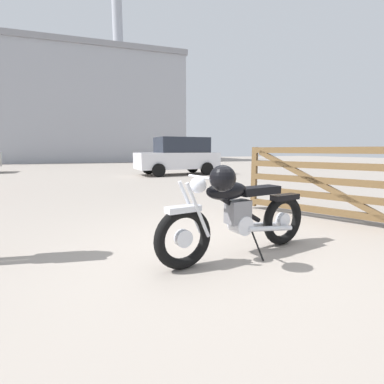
{
  "coord_description": "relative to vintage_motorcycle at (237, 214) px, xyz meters",
  "views": [
    {
      "loc": [
        -1.5,
        -2.79,
        1.2
      ],
      "look_at": [
        0.09,
        1.17,
        0.55
      ],
      "focal_mm": 26.06,
      "sensor_mm": 36.0,
      "label": 1
    }
  ],
  "objects": [
    {
      "name": "industrial_building",
      "position": [
        -2.62,
        31.57,
        4.92
      ],
      "size": [
        24.41,
        15.34,
        22.0
      ],
      "rotation": [
        0.0,
        0.0,
        -0.07
      ],
      "color": "#9EA0A8",
      "rests_on": "ground_plane"
    },
    {
      "name": "ground_plane",
      "position": [
        -0.09,
        0.19,
        -0.49
      ],
      "size": [
        80.0,
        80.0,
        0.0
      ],
      "primitive_type": "plane",
      "color": "gray"
    },
    {
      "name": "blue_hatchback_right",
      "position": [
        2.88,
        10.21,
        0.43
      ],
      "size": [
        3.97,
        1.96,
        1.78
      ],
      "rotation": [
        0.0,
        0.0,
        3.19
      ],
      "color": "black",
      "rests_on": "ground_plane"
    },
    {
      "name": "timber_gate",
      "position": [
        2.35,
        0.84,
        0.21
      ],
      "size": [
        1.24,
        2.33,
        1.6
      ],
      "rotation": [
        0.0,
        0.0,
        2.03
      ],
      "color": "brown",
      "rests_on": "ground_plane"
    },
    {
      "name": "vintage_motorcycle",
      "position": [
        0.0,
        0.0,
        0.0
      ],
      "size": [
        2.07,
        0.74,
        1.07
      ],
      "rotation": [
        0.0,
        0.0,
        3.3
      ],
      "color": "black",
      "rests_on": "ground_plane"
    }
  ]
}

